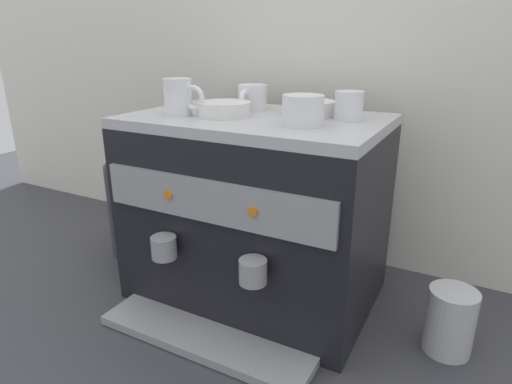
% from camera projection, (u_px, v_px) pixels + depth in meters
% --- Properties ---
extents(ground_plane, '(4.00, 4.00, 0.00)m').
position_uv_depth(ground_plane, '(256.00, 290.00, 1.14)').
color(ground_plane, '#38383D').
extents(tiled_backsplash_wall, '(2.80, 0.03, 1.07)m').
position_uv_depth(tiled_backsplash_wall, '(308.00, 75.00, 1.23)').
color(tiled_backsplash_wall, silver).
rests_on(tiled_backsplash_wall, ground_plane).
extents(espresso_machine, '(0.58, 0.49, 0.46)m').
position_uv_depth(espresso_machine, '(255.00, 211.00, 1.07)').
color(espresso_machine, black).
rests_on(espresso_machine, ground_plane).
extents(ceramic_cup_0, '(0.07, 0.10, 0.06)m').
position_uv_depth(ceramic_cup_0, '(252.00, 97.00, 1.06)').
color(ceramic_cup_0, white).
rests_on(ceramic_cup_0, espresso_machine).
extents(ceramic_cup_1, '(0.06, 0.09, 0.06)m').
position_uv_depth(ceramic_cup_1, '(348.00, 105.00, 0.93)').
color(ceramic_cup_1, white).
rests_on(ceramic_cup_1, espresso_machine).
extents(ceramic_cup_2, '(0.08, 0.12, 0.06)m').
position_uv_depth(ceramic_cup_2, '(304.00, 110.00, 0.87)').
color(ceramic_cup_2, white).
rests_on(ceramic_cup_2, espresso_machine).
extents(ceramic_cup_3, '(0.11, 0.06, 0.08)m').
position_uv_depth(ceramic_cup_3, '(180.00, 97.00, 0.99)').
color(ceramic_cup_3, white).
rests_on(ceramic_cup_3, espresso_machine).
extents(ceramic_bowl_0, '(0.12, 0.12, 0.03)m').
position_uv_depth(ceramic_bowl_0, '(224.00, 109.00, 0.99)').
color(ceramic_bowl_0, white).
rests_on(ceramic_bowl_0, espresso_machine).
extents(ceramic_bowl_1, '(0.12, 0.12, 0.03)m').
position_uv_depth(ceramic_bowl_1, '(308.00, 108.00, 1.00)').
color(ceramic_bowl_1, white).
rests_on(ceramic_bowl_1, espresso_machine).
extents(coffee_grinder, '(0.15, 0.15, 0.38)m').
position_uv_depth(coffee_grinder, '(132.00, 194.00, 1.30)').
color(coffee_grinder, '#333338').
rests_on(coffee_grinder, ground_plane).
extents(milk_pitcher, '(0.10, 0.10, 0.14)m').
position_uv_depth(milk_pitcher, '(450.00, 321.00, 0.90)').
color(milk_pitcher, '#B7B7BC').
rests_on(milk_pitcher, ground_plane).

